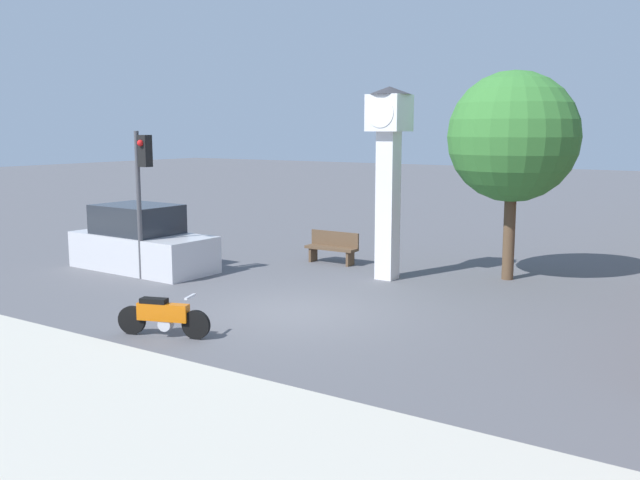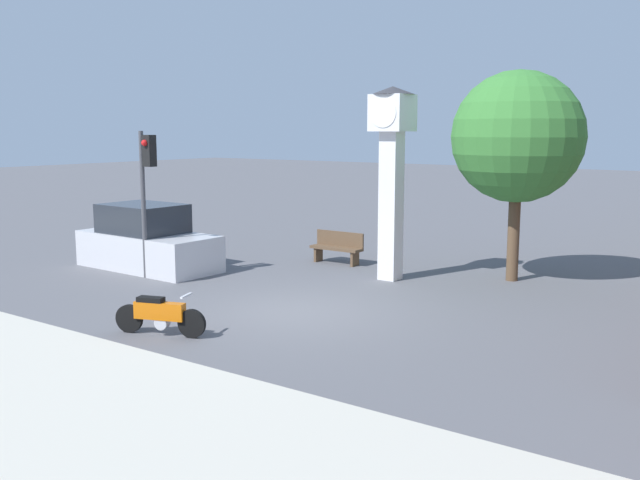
% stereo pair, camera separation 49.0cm
% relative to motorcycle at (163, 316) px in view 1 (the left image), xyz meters
% --- Properties ---
extents(ground_plane, '(120.00, 120.00, 0.00)m').
position_rel_motorcycle_xyz_m(ground_plane, '(0.99, 2.80, -0.39)').
color(ground_plane, '#56565B').
extents(motorcycle, '(1.78, 0.74, 0.82)m').
position_rel_motorcycle_xyz_m(motorcycle, '(0.00, 0.00, 0.00)').
color(motorcycle, black).
rests_on(motorcycle, ground_plane).
extents(clock_tower, '(1.10, 1.10, 4.92)m').
position_rel_motorcycle_xyz_m(clock_tower, '(0.98, 6.96, 2.84)').
color(clock_tower, white).
rests_on(clock_tower, ground_plane).
extents(traffic_light, '(0.50, 0.35, 3.82)m').
position_rel_motorcycle_xyz_m(traffic_light, '(-4.19, 3.41, 2.24)').
color(traffic_light, '#47474C').
rests_on(traffic_light, ground_plane).
extents(street_tree, '(3.31, 3.31, 5.32)m').
position_rel_motorcycle_xyz_m(street_tree, '(3.61, 8.66, 3.26)').
color(street_tree, brown).
rests_on(street_tree, ground_plane).
extents(bench, '(1.60, 0.44, 0.92)m').
position_rel_motorcycle_xyz_m(bench, '(-1.39, 8.01, 0.10)').
color(bench, brown).
rests_on(bench, ground_plane).
extents(parked_car, '(4.24, 1.90, 1.80)m').
position_rel_motorcycle_xyz_m(parked_car, '(-5.28, 4.29, 0.36)').
color(parked_car, silver).
rests_on(parked_car, ground_plane).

